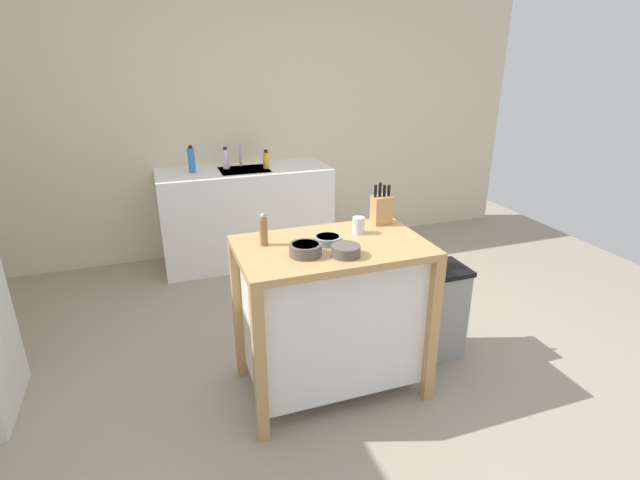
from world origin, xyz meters
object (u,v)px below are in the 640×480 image
Objects in this scene: kitchen_island at (332,310)px; sink_faucet at (240,154)px; pepper_grinder at (263,230)px; bottle_dish_soap at (191,160)px; bowl_stoneware_deep at (305,249)px; bottle_hand_soap at (226,159)px; knife_block at (381,209)px; bowl_ceramic_small at (328,239)px; bowl_ceramic_wide at (346,250)px; trash_bin at (435,312)px; drinking_cup at (358,225)px; bottle_spray_cleaner at (266,160)px.

kitchen_island is 4.71× the size of sink_faucet.
pepper_grinder is 1.97m from bottle_dish_soap.
bowl_stoneware_deep is 2.23m from bottle_hand_soap.
knife_block is 2.08m from bottle_dish_soap.
bowl_stoneware_deep is 0.85× the size of bottle_hand_soap.
bowl_stoneware_deep is 2.20m from bottle_dish_soap.
bowl_ceramic_small is 0.84× the size of pepper_grinder.
bowl_ceramic_wide is at bearing -76.24° from bottle_dish_soap.
bottle_dish_soap reaches higher than bowl_stoneware_deep.
sink_faucet is at bearing 92.34° from bowl_ceramic_wide.
knife_block reaches higher than bottle_hand_soap.
bowl_ceramic_small is (-0.02, 0.02, 0.43)m from kitchen_island.
trash_bin is 2.86× the size of sink_faucet.
knife_block reaches higher than pepper_grinder.
bottle_hand_soap is (0.12, 2.03, -0.02)m from pepper_grinder.
kitchen_island is 6.81× the size of bowl_ceramic_small.
drinking_cup is at bearing 55.51° from bowl_ceramic_wide.
kitchen_island is 5.25× the size of bottle_hand_soap.
bottle_spray_cleaner reaches higher than bowl_ceramic_small.
bowl_ceramic_wide is (-0.39, -0.39, -0.06)m from knife_block.
sink_faucet is at bearing 91.80° from bowl_ceramic_small.
bottle_hand_soap reaches higher than bottle_spray_cleaner.
drinking_cup is (0.38, 0.20, 0.02)m from bowl_stoneware_deep.
kitchen_island is 10.76× the size of drinking_cup.
sink_faucet is 0.92× the size of bottle_dish_soap.
knife_block is 1.68× the size of bowl_ceramic_wide.
bottle_spray_cleaner is at bearing 86.12° from bowl_ceramic_small.
bottle_hand_soap is at bearing 115.83° from trash_bin.
trash_bin is (1.11, -0.02, -0.70)m from pepper_grinder.
bowl_ceramic_small is at bearing -93.88° from bottle_spray_cleaner.
pepper_grinder is 2.03m from bottle_hand_soap.
knife_block reaches higher than bottle_spray_cleaner.
knife_block is at bearing 25.83° from bowl_ceramic_small.
bottle_spray_cleaner reaches higher than kitchen_island.
bowl_ceramic_wide reaches higher than trash_bin.
pepper_grinder is (-0.55, 0.00, 0.04)m from drinking_cup.
bowl_ceramic_wide is 0.34m from drinking_cup.
drinking_cup is at bearing -87.50° from bottle_spray_cleaner.
drinking_cup is 0.55m from pepper_grinder.
drinking_cup is 0.49× the size of bottle_hand_soap.
bottle_dish_soap is at bearing 104.60° from kitchen_island.
bowl_ceramic_small reaches higher than trash_bin.
bowl_ceramic_wide is at bearing -160.88° from trash_bin.
sink_faucet is at bearing 103.81° from knife_block.
bowl_ceramic_small is 2.01m from bottle_spray_cleaner.
bowl_stoneware_deep is 0.99× the size of bottle_spray_cleaner.
bottle_dish_soap is (-0.36, 2.17, 0.05)m from bowl_stoneware_deep.
kitchen_island is at bearing -17.47° from pepper_grinder.
bowl_ceramic_small is 2.13m from bottle_hand_soap.
kitchen_island is at bearing -45.72° from bowl_ceramic_small.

